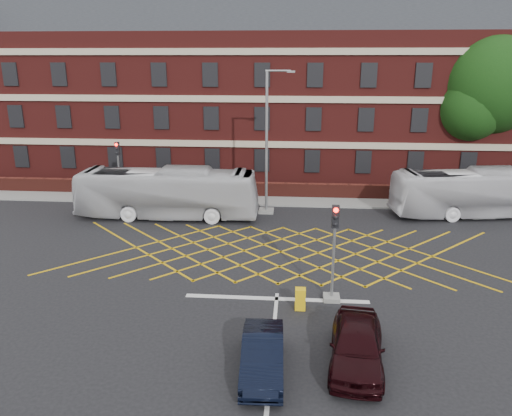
# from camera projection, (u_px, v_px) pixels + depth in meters

# --- Properties ---
(ground) EXTENTS (120.00, 120.00, 0.00)m
(ground) POSITION_uv_depth(u_px,v_px,m) (279.00, 267.00, 25.05)
(ground) COLOR black
(ground) RESTS_ON ground
(victorian_building) EXTENTS (51.00, 12.17, 20.40)m
(victorian_building) POSITION_uv_depth(u_px,v_px,m) (292.00, 84.00, 43.74)
(victorian_building) COLOR #551815
(victorian_building) RESTS_ON ground
(boundary_wall) EXTENTS (56.00, 0.50, 1.10)m
(boundary_wall) POSITION_uv_depth(u_px,v_px,m) (286.00, 190.00, 37.29)
(boundary_wall) COLOR #4F1B15
(boundary_wall) RESTS_ON ground
(far_pavement) EXTENTS (60.00, 3.00, 0.12)m
(far_pavement) POSITION_uv_depth(u_px,v_px,m) (285.00, 200.00, 36.48)
(far_pavement) COLOR slate
(far_pavement) RESTS_ON ground
(box_junction_hatching) EXTENTS (8.22, 8.22, 0.02)m
(box_junction_hatching) POSITION_uv_depth(u_px,v_px,m) (281.00, 252.00, 26.95)
(box_junction_hatching) COLOR #CC990C
(box_junction_hatching) RESTS_ON ground
(stop_line) EXTENTS (8.00, 0.30, 0.02)m
(stop_line) POSITION_uv_depth(u_px,v_px,m) (277.00, 299.00, 21.71)
(stop_line) COLOR silver
(stop_line) RESTS_ON ground
(centre_line) EXTENTS (0.15, 14.00, 0.02)m
(centre_line) POSITION_uv_depth(u_px,v_px,m) (268.00, 395.00, 15.51)
(centre_line) COLOR silver
(centre_line) RESTS_ON ground
(bus_left) EXTENTS (11.75, 2.79, 3.27)m
(bus_left) POSITION_uv_depth(u_px,v_px,m) (167.00, 193.00, 32.37)
(bus_left) COLOR silver
(bus_left) RESTS_ON ground
(bus_right) EXTENTS (11.59, 4.19, 3.16)m
(bus_right) POSITION_uv_depth(u_px,v_px,m) (479.00, 193.00, 32.64)
(bus_right) COLOR silver
(bus_right) RESTS_ON ground
(car_navy) EXTENTS (1.52, 3.97, 1.29)m
(car_navy) POSITION_uv_depth(u_px,v_px,m) (263.00, 355.00, 16.48)
(car_navy) COLOR black
(car_navy) RESTS_ON ground
(car_maroon) EXTENTS (2.29, 4.62, 1.51)m
(car_maroon) POSITION_uv_depth(u_px,v_px,m) (357.00, 345.00, 16.88)
(car_maroon) COLOR black
(car_maroon) RESTS_ON ground
(deciduous_tree) EXTENTS (7.75, 7.58, 11.88)m
(deciduous_tree) POSITION_uv_depth(u_px,v_px,m) (489.00, 92.00, 38.09)
(deciduous_tree) COLOR black
(deciduous_tree) RESTS_ON ground
(traffic_light_near) EXTENTS (0.70, 0.70, 4.27)m
(traffic_light_near) POSITION_uv_depth(u_px,v_px,m) (333.00, 262.00, 21.10)
(traffic_light_near) COLOR slate
(traffic_light_near) RESTS_ON ground
(traffic_light_far) EXTENTS (0.70, 0.70, 4.27)m
(traffic_light_far) POSITION_uv_depth(u_px,v_px,m) (119.00, 176.00, 36.32)
(traffic_light_far) COLOR slate
(traffic_light_far) RESTS_ON ground
(street_lamp) EXTENTS (2.25, 1.00, 9.34)m
(street_lamp) POSITION_uv_depth(u_px,v_px,m) (267.00, 165.00, 32.90)
(street_lamp) COLOR slate
(street_lamp) RESTS_ON ground
(direction_signs) EXTENTS (1.10, 0.16, 2.20)m
(direction_signs) POSITION_uv_depth(u_px,v_px,m) (113.00, 180.00, 36.94)
(direction_signs) COLOR gray
(direction_signs) RESTS_ON ground
(utility_cabinet) EXTENTS (0.43, 0.40, 0.92)m
(utility_cabinet) POSITION_uv_depth(u_px,v_px,m) (300.00, 299.00, 20.71)
(utility_cabinet) COLOR #E6B60D
(utility_cabinet) RESTS_ON ground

